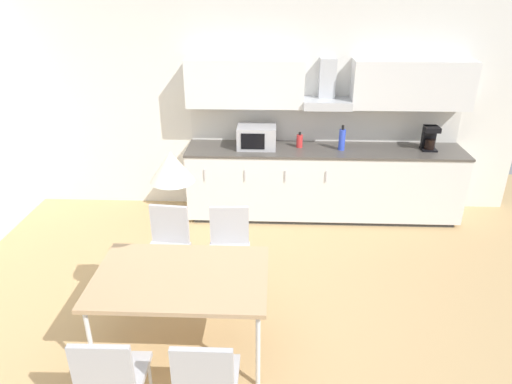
% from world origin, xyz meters
% --- Properties ---
extents(ground_plane, '(8.76, 7.21, 0.02)m').
position_xyz_m(ground_plane, '(0.00, 0.00, -0.01)').
color(ground_plane, tan).
extents(wall_back, '(7.00, 0.10, 2.80)m').
position_xyz_m(wall_back, '(0.00, 2.45, 1.40)').
color(wall_back, silver).
rests_on(wall_back, ground_plane).
extents(kitchen_counter, '(3.47, 0.67, 0.93)m').
position_xyz_m(kitchen_counter, '(0.99, 2.08, 0.47)').
color(kitchen_counter, '#333333').
rests_on(kitchen_counter, ground_plane).
extents(backsplash_tile, '(3.45, 0.02, 0.47)m').
position_xyz_m(backsplash_tile, '(0.99, 2.39, 1.17)').
color(backsplash_tile, silver).
rests_on(backsplash_tile, kitchen_counter).
extents(upper_wall_cabinets, '(3.45, 0.40, 0.57)m').
position_xyz_m(upper_wall_cabinets, '(0.99, 2.24, 1.70)').
color(upper_wall_cabinets, silver).
extents(microwave, '(0.48, 0.35, 0.28)m').
position_xyz_m(microwave, '(0.14, 2.08, 1.07)').
color(microwave, '#ADADB2').
rests_on(microwave, kitchen_counter).
extents(coffee_maker, '(0.18, 0.19, 0.30)m').
position_xyz_m(coffee_maker, '(2.28, 2.11, 1.08)').
color(coffee_maker, black).
rests_on(coffee_maker, kitchen_counter).
extents(bottle_red, '(0.08, 0.08, 0.20)m').
position_xyz_m(bottle_red, '(0.67, 2.13, 1.01)').
color(bottle_red, red).
rests_on(bottle_red, kitchen_counter).
extents(bottle_blue, '(0.08, 0.08, 0.32)m').
position_xyz_m(bottle_blue, '(1.19, 2.05, 1.07)').
color(bottle_blue, blue).
rests_on(bottle_blue, kitchen_counter).
extents(dining_table, '(1.37, 0.91, 0.73)m').
position_xyz_m(dining_table, '(-0.37, -0.40, 0.69)').
color(dining_table, tan).
rests_on(dining_table, ground_plane).
extents(chair_near_right, '(0.40, 0.40, 0.87)m').
position_xyz_m(chair_near_right, '(-0.06, -1.24, 0.53)').
color(chair_near_right, '#B2B2B7').
rests_on(chair_near_right, ground_plane).
extents(chair_near_left, '(0.41, 0.41, 0.87)m').
position_xyz_m(chair_near_left, '(-0.68, -1.24, 0.53)').
color(chair_near_left, '#B2B2B7').
rests_on(chair_near_left, ground_plane).
extents(chair_far_right, '(0.42, 0.42, 0.87)m').
position_xyz_m(chair_far_right, '(-0.06, 0.43, 0.53)').
color(chair_far_right, '#B2B2B7').
rests_on(chair_far_right, ground_plane).
extents(chair_far_left, '(0.44, 0.44, 0.87)m').
position_xyz_m(chair_far_left, '(-0.67, 0.43, 0.53)').
color(chair_far_left, '#B2B2B7').
rests_on(chair_far_left, ground_plane).
extents(pendant_lamp, '(0.32, 0.32, 0.22)m').
position_xyz_m(pendant_lamp, '(-0.37, -0.40, 1.65)').
color(pendant_lamp, silver).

